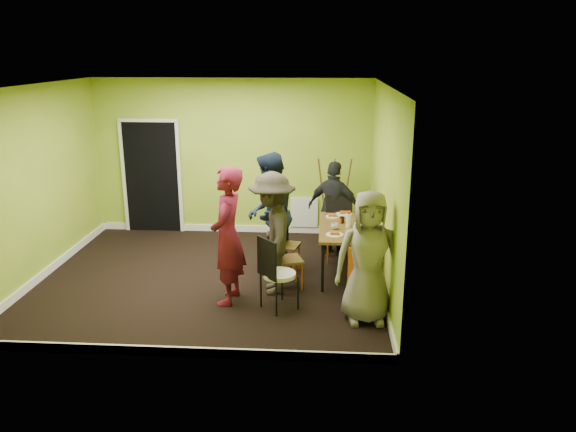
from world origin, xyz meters
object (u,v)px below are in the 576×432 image
person_standing (228,236)px  person_front_end (368,258)px  chair_bentwood (275,270)px  blue_bottle (367,226)px  dining_table (350,230)px  thermos (348,220)px  person_back_end (334,208)px  chair_left_far (281,239)px  chair_front_end (363,276)px  easel (334,200)px  person_left_far (269,214)px  orange_bottle (340,221)px  person_left_near (272,233)px  chair_left_near (283,254)px  chair_back_end (339,214)px

person_standing → person_front_end: size_ratio=1.11×
chair_bentwood → blue_bottle: chair_bentwood is taller
dining_table → thermos: thermos is taller
person_back_end → person_front_end: person_front_end is taller
dining_table → chair_left_far: bearing=178.3°
chair_front_end → easel: size_ratio=0.60×
person_left_far → chair_front_end: bearing=49.5°
dining_table → orange_bottle: (-0.14, 0.14, 0.09)m
thermos → blue_bottle: thermos is taller
thermos → person_front_end: bearing=-83.0°
person_left_near → chair_left_near: bearing=122.7°
dining_table → chair_left_near: (-0.95, -0.60, -0.19)m
chair_bentwood → easel: bearing=123.8°
thermos → person_front_end: person_front_end is taller
chair_left_far → chair_bentwood: chair_bentwood is taller
person_left_near → person_back_end: size_ratio=1.10×
person_back_end → person_front_end: 2.42m
person_standing → person_back_end: size_ratio=1.19×
person_left_far → person_back_end: size_ratio=1.18×
easel → person_left_near: 2.45m
person_left_near → blue_bottle: bearing=101.9°
easel → person_left_near: (-0.87, -2.28, 0.11)m
person_left_far → person_front_end: size_ratio=1.10×
easel → person_standing: size_ratio=0.81×
blue_bottle → chair_bentwood: bearing=-140.2°
person_left_far → person_front_end: bearing=45.7°
person_front_end → chair_bentwood: bearing=165.3°
person_back_end → easel: bearing=-68.4°
chair_bentwood → orange_bottle: (0.87, 1.44, 0.24)m
person_left_far → chair_left_near: bearing=26.4°
dining_table → chair_front_end: 1.32m
dining_table → chair_left_near: chair_left_near is taller
thermos → orange_bottle: (-0.11, 0.16, -0.07)m
easel → person_front_end: person_front_end is taller
dining_table → chair_back_end: size_ratio=1.47×
chair_back_end → thermos: chair_back_end is taller
person_left_near → dining_table: bearing=116.4°
person_left_near → chair_left_far: bearing=168.2°
chair_left_near → person_left_far: 0.78m
dining_table → chair_bentwood: bearing=-127.7°
easel → orange_bottle: easel is taller
dining_table → person_left_near: size_ratio=0.88×
chair_left_near → chair_bentwood: size_ratio=0.91×
chair_left_near → chair_back_end: bearing=130.4°
person_standing → person_front_end: person_standing is taller
chair_front_end → person_left_far: bearing=153.2°
easel → person_left_far: 1.85m
chair_back_end → easel: bearing=-86.0°
chair_left_near → person_front_end: 1.48m
chair_front_end → person_left_far: 1.91m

